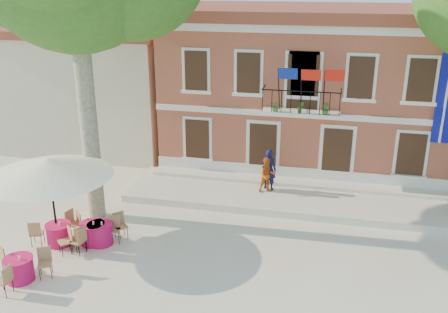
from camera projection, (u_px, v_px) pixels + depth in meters
ground at (224, 248)px, 17.22m from camera, size 90.00×90.00×0.00m
main_building at (308, 85)px, 24.65m from camera, size 13.50×9.59×7.50m
neighbor_west at (104, 81)px, 28.19m from camera, size 9.40×9.40×6.40m
terrace at (294, 198)px, 20.78m from camera, size 14.00×3.40×0.30m
patio_umbrella at (49, 168)px, 16.63m from camera, size 4.24×4.24×3.15m
pedestrian_navy at (269, 169)px, 20.98m from camera, size 0.75×0.61×1.79m
pedestrian_orange at (267, 175)px, 20.74m from camera, size 0.90×0.82×1.49m
cafe_table_0 at (59, 233)px, 17.36m from camera, size 1.82×1.80×0.95m
cafe_table_1 at (101, 233)px, 17.39m from camera, size 1.64×1.67×0.95m
cafe_table_2 at (19, 268)px, 15.30m from camera, size 1.87×1.65×0.95m
cafe_table_3 at (92, 232)px, 17.43m from camera, size 1.83×1.78×0.95m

